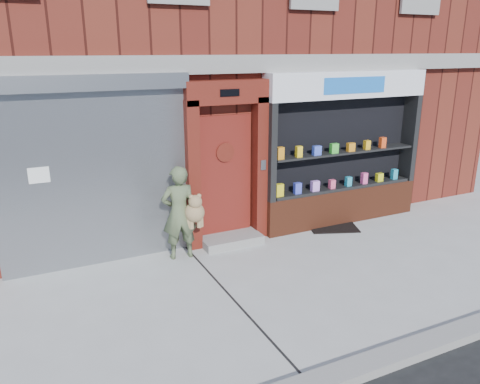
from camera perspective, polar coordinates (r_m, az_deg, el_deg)
ground at (r=7.58m, az=9.63°, el=-9.83°), size 80.00×80.00×0.00m
curb at (r=6.18m, az=21.65°, el=-17.00°), size 60.00×0.30×0.12m
building at (r=12.15m, az=-6.76°, el=19.80°), size 12.00×8.16×8.00m
shutter_bay at (r=7.64m, az=-17.48°, el=3.59°), size 3.10×0.30×3.04m
red_door_bay at (r=8.24m, az=-1.62°, el=3.45°), size 1.52×0.58×2.90m
pharmacy_bay at (r=9.49m, az=12.43°, el=4.35°), size 3.50×0.41×3.00m
woman at (r=7.80m, az=-7.18°, el=-2.50°), size 0.71×0.48×1.60m
doormat at (r=9.48m, az=11.27°, el=-4.19°), size 1.09×0.93×0.02m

